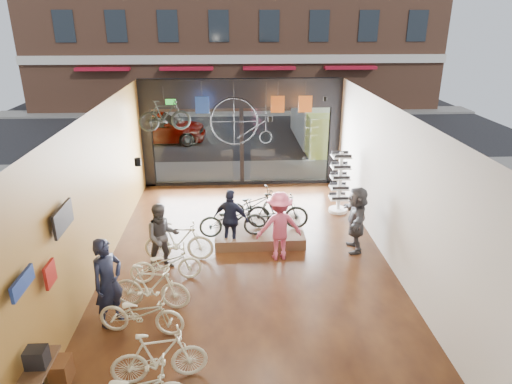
{
  "coord_description": "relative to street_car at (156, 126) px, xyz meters",
  "views": [
    {
      "loc": [
        -0.34,
        -9.8,
        5.79
      ],
      "look_at": [
        0.26,
        1.4,
        1.44
      ],
      "focal_mm": 32.0,
      "sensor_mm": 36.0,
      "label": 1
    }
  ],
  "objects": [
    {
      "name": "ground_plane",
      "position": [
        3.98,
        -12.0,
        -0.82
      ],
      "size": [
        7.0,
        12.0,
        0.04
      ],
      "primitive_type": "cube",
      "color": "black",
      "rests_on": "ground"
    },
    {
      "name": "ceiling",
      "position": [
        3.98,
        -12.0,
        3.02
      ],
      "size": [
        7.0,
        12.0,
        0.04
      ],
      "primitive_type": "cube",
      "color": "black",
      "rests_on": "ground"
    },
    {
      "name": "wall_left",
      "position": [
        0.46,
        -12.0,
        1.1
      ],
      "size": [
        0.04,
        12.0,
        3.8
      ],
      "primitive_type": "cube",
      "color": "olive",
      "rests_on": "ground"
    },
    {
      "name": "wall_right",
      "position": [
        7.5,
        -12.0,
        1.1
      ],
      "size": [
        0.04,
        12.0,
        3.8
      ],
      "primitive_type": "cube",
      "color": "beige",
      "rests_on": "ground"
    },
    {
      "name": "storefront",
      "position": [
        3.98,
        -6.0,
        1.1
      ],
      "size": [
        7.0,
        0.26,
        3.8
      ],
      "primitive_type": null,
      "color": "black",
      "rests_on": "ground"
    },
    {
      "name": "exit_sign",
      "position": [
        1.58,
        -6.12,
        2.25
      ],
      "size": [
        0.35,
        0.06,
        0.18
      ],
      "primitive_type": "cube",
      "color": "#198C26",
      "rests_on": "storefront"
    },
    {
      "name": "street_road",
      "position": [
        3.98,
        3.0,
        -0.81
      ],
      "size": [
        30.0,
        18.0,
        0.02
      ],
      "primitive_type": "cube",
      "color": "black",
      "rests_on": "ground"
    },
    {
      "name": "sidewalk_near",
      "position": [
        3.98,
        -4.8,
        -0.74
      ],
      "size": [
        30.0,
        2.4,
        0.12
      ],
      "primitive_type": "cube",
      "color": "slate",
      "rests_on": "ground"
    },
    {
      "name": "sidewalk_far",
      "position": [
        3.98,
        7.0,
        -0.74
      ],
      "size": [
        30.0,
        2.0,
        0.12
      ],
      "primitive_type": "cube",
      "color": "slate",
      "rests_on": "ground"
    },
    {
      "name": "street_car",
      "position": [
        0.0,
        0.0,
        0.0
      ],
      "size": [
        4.71,
        1.89,
        1.6
      ],
      "primitive_type": "imported",
      "rotation": [
        0.0,
        0.0,
        1.57
      ],
      "color": "gray",
      "rests_on": "street_road"
    },
    {
      "name": "box_truck",
      "position": [
        7.94,
        -1.0,
        0.54
      ],
      "size": [
        2.26,
        6.79,
        2.67
      ],
      "primitive_type": null,
      "color": "silver",
      "rests_on": "street_road"
    },
    {
      "name": "floor_bike_1",
      "position": [
        2.35,
        -15.64,
        -0.32
      ],
      "size": [
        1.66,
        0.7,
        0.97
      ],
      "primitive_type": "imported",
      "rotation": [
        0.0,
        0.0,
        1.73
      ],
      "color": "beige",
      "rests_on": "ground_plane"
    },
    {
      "name": "floor_bike_2",
      "position": [
        1.83,
        -14.37,
        -0.36
      ],
      "size": [
        1.76,
        0.86,
        0.89
      ],
      "primitive_type": "imported",
      "rotation": [
        0.0,
        0.0,
        1.4
      ],
      "color": "beige",
      "rests_on": "ground_plane"
    },
    {
      "name": "floor_bike_3",
      "position": [
        1.89,
        -13.54,
        -0.3
      ],
      "size": [
        1.71,
        0.74,
        1.0
      ],
      "primitive_type": "imported",
      "rotation": [
        0.0,
        0.0,
        1.4
      ],
      "color": "beige",
      "rests_on": "ground_plane"
    },
    {
      "name": "floor_bike_4",
      "position": [
        2.05,
        -12.5,
        -0.37
      ],
      "size": [
        1.7,
        0.82,
        0.86
      ],
      "primitive_type": "imported",
      "rotation": [
        0.0,
        0.0,
        1.73
      ],
      "color": "beige",
      "rests_on": "ground_plane"
    },
    {
      "name": "floor_bike_5",
      "position": [
        2.26,
        -11.55,
        -0.28
      ],
      "size": [
        1.75,
        0.57,
        1.04
      ],
      "primitive_type": "imported",
      "rotation": [
        0.0,
        0.0,
        1.53
      ],
      "color": "beige",
      "rests_on": "ground_plane"
    },
    {
      "name": "display_platform",
      "position": [
        4.33,
        -10.35,
        -0.65
      ],
      "size": [
        2.4,
        1.8,
        0.3
      ],
      "primitive_type": "cube",
      "color": "#47341C",
      "rests_on": "ground_plane"
    },
    {
      "name": "display_bike_left",
      "position": [
        3.62,
        -10.87,
        -0.04
      ],
      "size": [
        1.81,
        0.75,
        0.93
      ],
      "primitive_type": "imported",
      "rotation": [
        0.0,
        0.0,
        1.65
      ],
      "color": "black",
      "rests_on": "display_platform"
    },
    {
      "name": "display_bike_mid",
      "position": [
        4.84,
        -10.45,
        0.0
      ],
      "size": [
        1.72,
        0.63,
        1.01
      ],
      "primitive_type": "imported",
      "rotation": [
        0.0,
        0.0,
        1.48
      ],
      "color": "black",
      "rests_on": "display_platform"
    },
    {
      "name": "display_bike_right",
      "position": [
        4.21,
        -9.82,
        -0.05
      ],
      "size": [
        1.82,
        1.05,
        0.9
      ],
      "primitive_type": "imported",
      "rotation": [
        0.0,
        0.0,
        1.85
      ],
      "color": "black",
      "rests_on": "display_platform"
    },
    {
      "name": "customer_0",
      "position": [
        1.17,
        -14.02,
        0.13
      ],
      "size": [
        0.77,
        0.81,
        1.86
      ],
      "primitive_type": "imported",
      "rotation": [
        0.0,
        0.0,
        0.93
      ],
      "color": "#161C33",
      "rests_on": "ground_plane"
    },
    {
      "name": "customer_1",
      "position": [
        1.93,
        -11.92,
        0.04
      ],
      "size": [
        0.97,
        0.86,
        1.69
      ],
      "primitive_type": "imported",
      "rotation": [
        0.0,
        0.0,
        0.31
      ],
      "color": "#3F3F44",
      "rests_on": "ground_plane"
    },
    {
      "name": "customer_2",
      "position": [
        3.57,
        -10.94,
        0.02
      ],
      "size": [
        1.04,
        0.71,
        1.64
      ],
      "primitive_type": "imported",
      "rotation": [
        0.0,
        0.0,
        2.79
      ],
      "color": "#161C33",
      "rests_on": "ground_plane"
    },
    {
      "name": "customer_3",
      "position": [
        4.77,
        -11.58,
        0.09
      ],
      "size": [
        1.23,
        0.81,
        1.79
      ],
      "primitive_type": "imported",
      "rotation": [
        0.0,
        0.0,
        3.27
      ],
      "color": "#CC4C72",
      "rests_on": "ground_plane"
    },
    {
      "name": "customer_5",
      "position": [
        6.81,
        -11.24,
        0.08
      ],
      "size": [
        0.72,
        1.68,
        1.76
      ],
      "primitive_type": "imported",
      "rotation": [
        0.0,
        0.0,
        4.59
      ],
      "color": "#3F3F44",
      "rests_on": "ground_plane"
    },
    {
      "name": "sunglasses_rack",
      "position": [
        6.93,
        -8.75,
        0.17
      ],
      "size": [
        0.69,
        0.62,
        1.95
      ],
      "primitive_type": null,
      "rotation": [
        0.0,
        0.0,
        -0.3
      ],
      "color": "white",
      "rests_on": "ground_plane"
    },
    {
      "name": "wall_merch",
      "position": [
        0.6,
        -15.5,
        0.5
      ],
      "size": [
        0.4,
        2.4,
        2.6
      ],
      "primitive_type": null,
      "color": "navy",
      "rests_on": "wall_left"
    },
    {
      "name": "penny_farthing",
      "position": [
        4.04,
        -7.05,
        1.7
      ],
      "size": [
        1.97,
        0.06,
        1.58
      ],
      "primitive_type": null,
      "color": "black",
      "rests_on": "ceiling"
    },
    {
      "name": "hung_bike",
      "position": [
        1.59,
        -7.8,
        2.12
      ],
      "size": [
        1.64,
        0.78,
        0.95
      ],
      "primitive_type": "imported",
      "rotation": [
        0.0,
        0.0,
        1.79
      ],
      "color": "black",
      "rests_on": "ceiling"
    },
    {
      "name": "jersey_left",
      "position": [
        2.68,
        -6.8,
        2.25
      ],
      "size": [
        0.45,
        0.03,
        0.55
      ],
      "primitive_type": "cube",
      "color": "#1E3F99",
      "rests_on": "ceiling"
    },
    {
      "name": "jersey_mid",
      "position": [
        5.17,
        -6.8,
        2.25
      ],
      "size": [
        0.45,
        0.03,
        0.55
      ],
      "primitive_type": "cube",
      "color": "#CC5919",
      "rests_on": "ceiling"
    },
    {
      "name": "jersey_right",
      "position": [
        6.08,
        -6.8,
        2.25
      ],
      "size": [
        0.45,
        0.03,
        0.55
      ],
      "primitive_type": "cube",
      "color": "#CC5919",
      "rests_on": "ceiling"
    }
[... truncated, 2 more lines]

